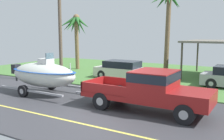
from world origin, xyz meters
name	(u,v)px	position (x,y,z in m)	size (l,w,h in m)	color
ground	(166,81)	(0.00, 8.38, -0.01)	(36.00, 22.00, 0.11)	#38383D
pickup_truck_towing	(153,89)	(1.93, 1.00, 1.02)	(5.92, 2.03, 1.83)	maroon
boat_on_trailer	(43,74)	(-4.69, 1.00, 1.12)	(5.70, 2.39, 2.36)	gray
parked_sedan_far	(124,70)	(-3.00, 7.51, 0.67)	(4.55, 1.81, 1.38)	beige
palm_tree_near_right	(168,13)	(-0.95, 10.98, 5.05)	(2.29, 3.17, 6.91)	brown
palm_tree_mid	(76,28)	(-9.32, 9.76, 3.93)	(2.68, 2.94, 5.18)	brown
utility_pole	(60,28)	(-6.57, 4.57, 3.79)	(0.24, 1.80, 7.28)	brown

